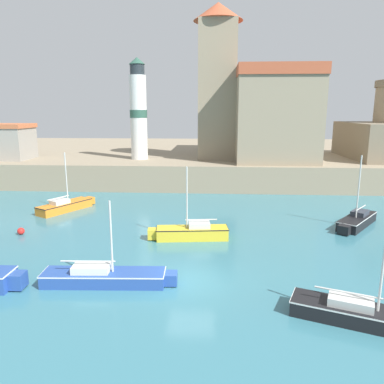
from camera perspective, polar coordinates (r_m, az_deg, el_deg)
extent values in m
plane|color=teal|center=(20.02, -0.12, -13.32)|extent=(200.00, 200.00, 0.00)
cube|color=gray|center=(59.37, 2.40, 5.32)|extent=(120.00, 40.00, 2.89)
cube|color=#284C9E|center=(20.86, -25.00, -12.08)|extent=(0.69, 0.83, 0.77)
cube|color=orange|center=(34.80, -18.81, -2.13)|extent=(3.74, 5.01, 0.75)
cube|color=orange|center=(36.51, -15.35, -1.25)|extent=(1.03, 0.97, 0.64)
cube|color=black|center=(34.72, -18.85, -1.60)|extent=(3.78, 5.06, 0.07)
cylinder|color=silver|center=(34.50, -18.62, 2.12)|extent=(0.10, 0.10, 4.38)
cylinder|color=silver|center=(34.23, -19.73, -0.84)|extent=(1.18, 1.96, 0.08)
cube|color=silver|center=(34.39, -19.52, -1.40)|extent=(1.63, 1.79, 0.36)
cube|color=black|center=(31.38, 23.85, -4.08)|extent=(4.15, 4.82, 0.75)
cube|color=black|center=(28.79, 22.16, -5.35)|extent=(1.01, 0.98, 0.64)
cube|color=white|center=(31.29, 23.90, -3.49)|extent=(4.19, 4.87, 0.07)
cylinder|color=silver|center=(30.42, 24.08, 0.71)|extent=(0.10, 0.10, 4.72)
cylinder|color=silver|center=(31.73, 24.33, -2.22)|extent=(1.42, 1.83, 0.08)
cube|color=#333842|center=(31.70, 24.20, -2.91)|extent=(1.70, 1.79, 0.36)
cube|color=black|center=(17.78, 24.86, -16.78)|extent=(6.03, 3.50, 0.70)
cube|color=white|center=(17.64, 24.96, -15.90)|extent=(6.09, 3.53, 0.07)
cylinder|color=silver|center=(16.82, 27.13, -9.70)|extent=(0.10, 0.10, 4.10)
cylinder|color=silver|center=(17.37, 22.64, -13.96)|extent=(2.50, 1.03, 0.08)
cube|color=silver|center=(17.53, 23.04, -15.10)|extent=(2.02, 1.60, 0.36)
cube|color=yellow|center=(25.89, 0.04, -6.28)|extent=(4.97, 1.89, 0.82)
cube|color=yellow|center=(25.91, -6.05, -6.33)|extent=(0.69, 0.82, 0.69)
cube|color=black|center=(25.77, 0.04, -5.50)|extent=(5.02, 1.91, 0.07)
cylinder|color=silver|center=(25.18, -0.79, -0.86)|extent=(0.10, 0.10, 4.22)
cylinder|color=silver|center=(25.63, 1.39, -4.23)|extent=(2.18, 0.32, 0.08)
cube|color=silver|center=(25.73, 1.12, -5.02)|extent=(1.55, 1.11, 0.36)
cube|color=#284C9E|center=(20.02, -13.25, -12.60)|extent=(6.22, 1.73, 0.68)
cube|color=#284C9E|center=(19.50, -3.25, -12.97)|extent=(0.68, 0.82, 0.58)
cube|color=white|center=(19.90, -13.30, -11.81)|extent=(6.28, 1.75, 0.07)
cylinder|color=silver|center=(19.11, -12.22, -6.71)|extent=(0.10, 0.10, 3.69)
cylinder|color=silver|center=(19.87, -15.57, -10.13)|extent=(2.77, 0.21, 0.08)
cube|color=silver|center=(19.97, -15.08, -11.14)|extent=(1.89, 1.09, 0.36)
sphere|color=red|center=(29.44, -24.62, -5.44)|extent=(0.50, 0.50, 0.50)
cube|color=gray|center=(49.03, 11.77, 10.78)|extent=(8.99, 17.53, 9.36)
cube|color=#B25133|center=(49.20, 12.05, 16.94)|extent=(9.17, 17.88, 1.20)
cube|color=gray|center=(45.96, 3.86, 14.92)|extent=(4.38, 4.38, 15.77)
cone|color=#B25133|center=(47.21, 4.03, 25.75)|extent=(5.69, 5.69, 2.00)
cylinder|color=silver|center=(45.85, -8.14, 11.10)|extent=(1.98, 1.98, 9.81)
cylinder|color=#2D5647|center=(45.84, -8.16, 11.72)|extent=(2.04, 2.04, 0.90)
cylinder|color=#262D33|center=(46.07, -8.36, 17.96)|extent=(1.69, 1.69, 1.20)
cone|color=#2D5647|center=(46.18, -8.40, 19.19)|extent=(1.88, 1.88, 0.80)
cube|color=gray|center=(50.67, -26.44, 6.62)|extent=(5.53, 4.56, 3.74)
cube|color=#C1663D|center=(50.55, -26.67, 9.01)|extent=(5.80, 4.79, 0.50)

